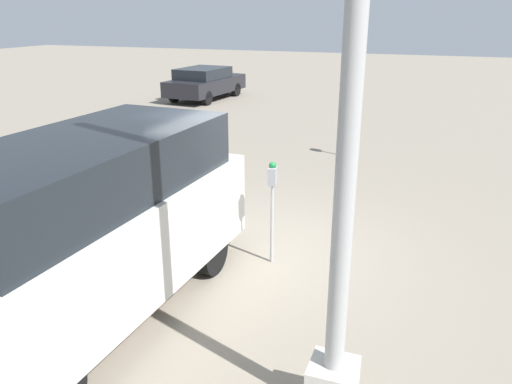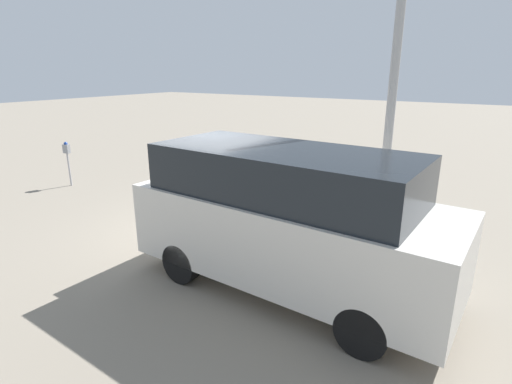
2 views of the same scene
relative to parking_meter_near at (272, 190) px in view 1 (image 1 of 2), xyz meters
The scene contains 6 objects.
ground_plane 1.31m from the parking_meter_near, 140.32° to the right, with size 80.00×80.00×0.00m, color gray.
parking_meter_near is the anchor object (origin of this frame).
parking_meter_far 6.24m from the parking_meter_near, behind, with size 0.22×0.14×1.34m.
lamp_post 3.29m from the parking_meter_near, 29.06° to the left, with size 0.44×0.44×6.40m.
parked_van 2.65m from the parking_meter_near, 37.82° to the right, with size 5.06×2.13×2.26m.
car_distant 15.14m from the parking_meter_near, 150.57° to the right, with size 4.24×2.16×1.35m.
Camera 1 is at (6.93, 2.51, 3.61)m, focal length 35.00 mm.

